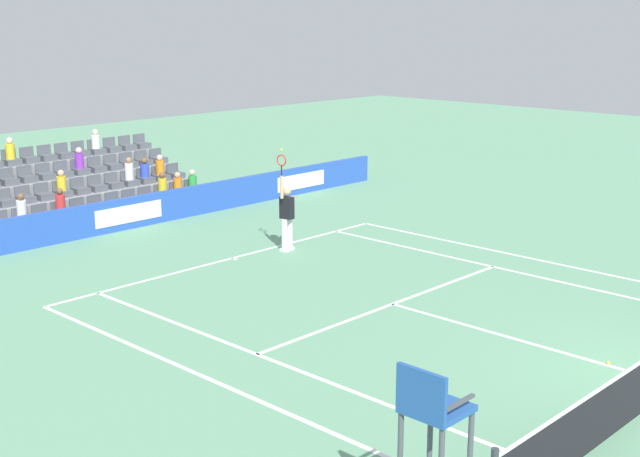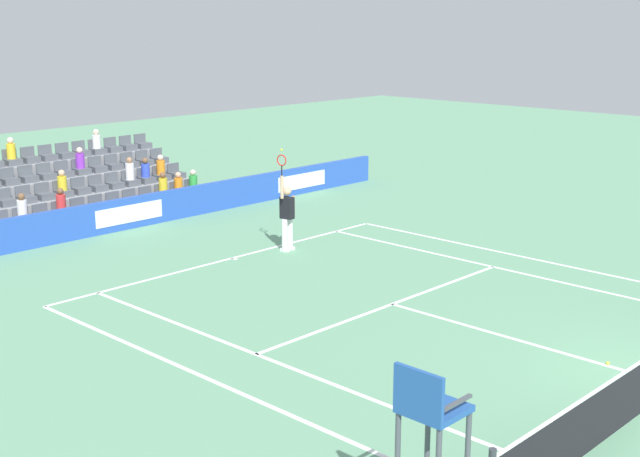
% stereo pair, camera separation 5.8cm
% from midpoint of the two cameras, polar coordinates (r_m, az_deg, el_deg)
% --- Properties ---
extents(line_baseline, '(10.97, 0.10, 0.01)m').
position_cam_midpoint_polar(line_baseline, '(23.34, -5.87, -1.94)').
color(line_baseline, white).
rests_on(line_baseline, ground).
extents(line_service, '(8.23, 0.10, 0.01)m').
position_cam_midpoint_polar(line_service, '(19.67, 4.68, -4.94)').
color(line_service, white).
rests_on(line_service, ground).
extents(line_centre_service, '(0.10, 6.40, 0.01)m').
position_cam_midpoint_polar(line_centre_service, '(17.96, 12.70, -7.10)').
color(line_centre_service, white).
rests_on(line_centre_service, ground).
extents(line_singles_sideline_left, '(0.10, 11.89, 0.01)m').
position_cam_midpoint_polar(line_singles_sideline_left, '(16.54, -3.18, -8.63)').
color(line_singles_sideline_left, white).
rests_on(line_singles_sideline_left, ground).
extents(line_singles_sideline_right, '(0.10, 11.89, 0.01)m').
position_cam_midpoint_polar(line_singles_sideline_right, '(22.65, 12.15, -2.67)').
color(line_singles_sideline_right, white).
rests_on(line_singles_sideline_right, ground).
extents(line_doubles_sideline_left, '(0.10, 11.89, 0.01)m').
position_cam_midpoint_polar(line_doubles_sideline_left, '(15.71, -6.87, -9.96)').
color(line_doubles_sideline_left, white).
rests_on(line_doubles_sideline_left, ground).
extents(line_doubles_sideline_right, '(0.10, 11.89, 0.01)m').
position_cam_midpoint_polar(line_doubles_sideline_right, '(23.79, 13.88, -1.97)').
color(line_doubles_sideline_right, white).
rests_on(line_doubles_sideline_right, ground).
extents(line_centre_mark, '(0.10, 0.20, 0.01)m').
position_cam_midpoint_polar(line_centre_mark, '(23.26, -5.70, -1.99)').
color(line_centre_mark, white).
rests_on(line_centre_mark, ground).
extents(sponsor_barrier, '(22.14, 0.22, 0.96)m').
position_cam_midpoint_polar(sponsor_barrier, '(26.95, -12.57, 0.97)').
color(sponsor_barrier, blue).
rests_on(sponsor_barrier, ground).
extents(tennis_player, '(0.53, 0.39, 2.85)m').
position_cam_midpoint_polar(tennis_player, '(23.77, -2.26, 0.87)').
color(tennis_player, white).
rests_on(tennis_player, ground).
extents(umpire_chair, '(0.70, 0.70, 2.34)m').
position_cam_midpoint_polar(umpire_chair, '(10.73, 7.21, -12.82)').
color(umpire_chair, '#474C54').
rests_on(umpire_chair, ground).
extents(stadium_stand, '(7.44, 3.80, 2.57)m').
position_cam_midpoint_polar(stadium_stand, '(29.34, -15.82, 2.23)').
color(stadium_stand, gray).
rests_on(stadium_stand, ground).
extents(loose_tennis_ball, '(0.07, 0.07, 0.07)m').
position_cam_midpoint_polar(loose_tennis_ball, '(17.18, 18.26, -8.35)').
color(loose_tennis_ball, '#D1E533').
rests_on(loose_tennis_ball, ground).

